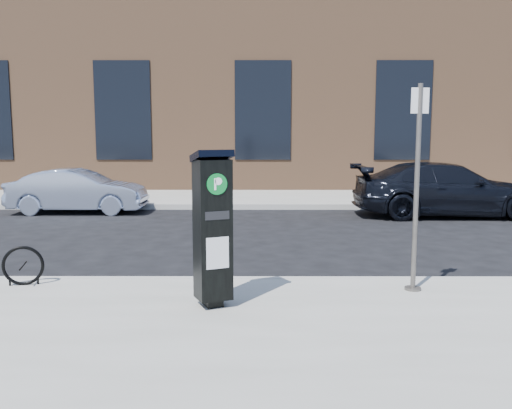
{
  "coord_description": "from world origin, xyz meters",
  "views": [
    {
      "loc": [
        -0.19,
        -7.57,
        2.21
      ],
      "look_at": [
        -0.21,
        0.5,
        1.14
      ],
      "focal_mm": 38.0,
      "sensor_mm": 36.0,
      "label": 1
    }
  ],
  "objects_px": {
    "parking_kiosk": "(213,227)",
    "car_silver": "(78,191)",
    "car_dark": "(447,189)",
    "sign_pole": "(417,190)",
    "bike_rack": "(23,266)"
  },
  "relations": [
    {
      "from": "sign_pole",
      "to": "car_dark",
      "type": "distance_m",
      "value": 8.01
    },
    {
      "from": "car_dark",
      "to": "car_silver",
      "type": "bearing_deg",
      "value": 87.1
    },
    {
      "from": "car_dark",
      "to": "sign_pole",
      "type": "bearing_deg",
      "value": 158.29
    },
    {
      "from": "car_silver",
      "to": "car_dark",
      "type": "bearing_deg",
      "value": -93.78
    },
    {
      "from": "car_dark",
      "to": "parking_kiosk",
      "type": "bearing_deg",
      "value": 145.67
    },
    {
      "from": "sign_pole",
      "to": "car_silver",
      "type": "height_order",
      "value": "sign_pole"
    },
    {
      "from": "parking_kiosk",
      "to": "car_silver",
      "type": "xyz_separation_m",
      "value": [
        -4.45,
        8.63,
        -0.5
      ]
    },
    {
      "from": "bike_rack",
      "to": "sign_pole",
      "type": "bearing_deg",
      "value": -15.28
    },
    {
      "from": "bike_rack",
      "to": "car_dark",
      "type": "distance_m",
      "value": 10.93
    },
    {
      "from": "sign_pole",
      "to": "bike_rack",
      "type": "height_order",
      "value": "sign_pole"
    },
    {
      "from": "sign_pole",
      "to": "car_dark",
      "type": "relative_size",
      "value": 0.54
    },
    {
      "from": "parking_kiosk",
      "to": "car_dark",
      "type": "distance_m",
      "value": 9.81
    },
    {
      "from": "car_silver",
      "to": "car_dark",
      "type": "height_order",
      "value": "car_dark"
    },
    {
      "from": "sign_pole",
      "to": "parking_kiosk",
      "type": "bearing_deg",
      "value": -175.41
    },
    {
      "from": "sign_pole",
      "to": "car_silver",
      "type": "distance_m",
      "value": 10.65
    }
  ]
}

